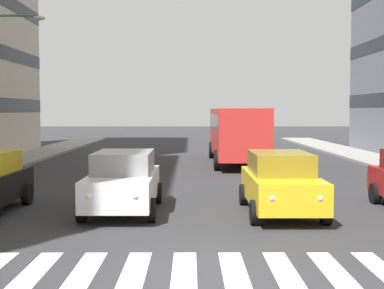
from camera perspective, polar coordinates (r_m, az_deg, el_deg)
The scene contains 5 objects.
ground_plane at distance 9.82m, azimuth 1.87°, elevation -13.53°, with size 180.00×180.00×0.00m, color #2D2D30.
crosswalk_markings at distance 9.82m, azimuth 1.87°, elevation -13.50°, with size 8.55×2.80×0.01m.
car_1 at distance 15.31m, azimuth 9.38°, elevation -3.98°, with size 2.02×4.44×1.72m.
car_2 at distance 15.52m, azimuth -7.28°, elevation -3.85°, with size 2.02×4.44×1.72m.
bus_behind_traffic at distance 29.67m, azimuth 4.74°, elevation 1.60°, with size 2.78×10.50×3.00m.
Camera 1 is at (0.34, 9.38, 2.89)m, focal length 50.26 mm.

